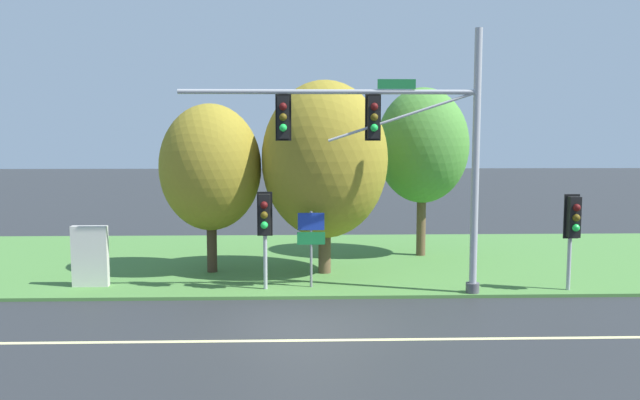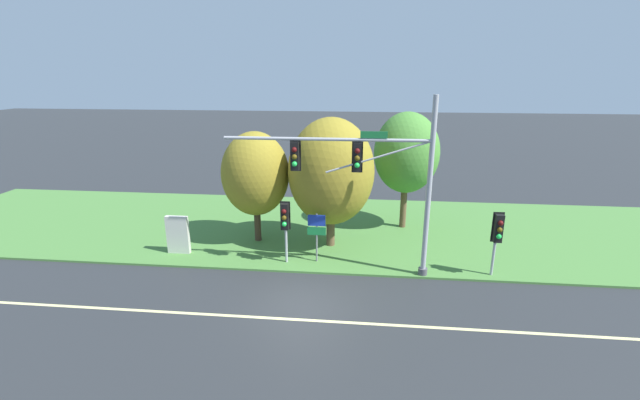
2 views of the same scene
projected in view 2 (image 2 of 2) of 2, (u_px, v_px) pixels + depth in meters
ground_plane at (302, 303)px, 16.79m from camera, size 160.00×160.00×0.00m
lane_stripe at (298, 320)px, 15.65m from camera, size 36.00×0.16×0.01m
grass_verge at (323, 228)px, 24.62m from camera, size 48.00×11.50×0.10m
traffic_signal_mast at (372, 172)px, 17.79m from camera, size 8.83×0.49×7.75m
pedestrian_signal_near_kerb at (498, 232)px, 18.09m from camera, size 0.46×0.55×2.93m
pedestrian_signal_further_along at (285, 220)px, 19.35m from camera, size 0.46×0.55×2.99m
route_sign_post at (317, 230)px, 19.73m from camera, size 0.86×0.08×2.37m
tree_nearest_road at (255, 174)px, 21.67m from camera, size 3.44×3.44×5.76m
tree_left_of_mast at (331, 172)px, 20.97m from camera, size 4.25×4.25×6.53m
tree_behind_signpost at (407, 153)px, 23.40m from camera, size 3.57×3.57×6.54m
info_kiosk at (178, 235)px, 20.87m from camera, size 1.10×0.24×1.90m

